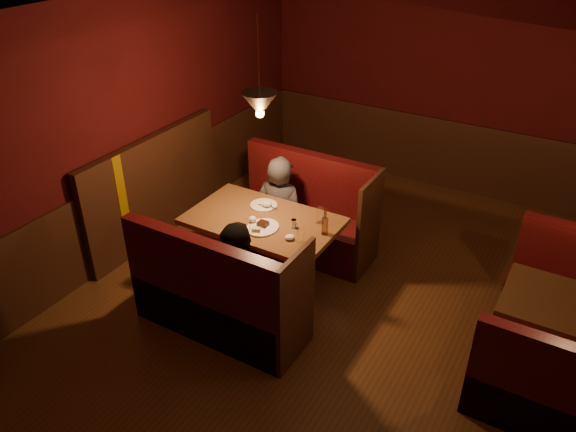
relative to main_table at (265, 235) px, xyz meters
The scene contains 8 objects.
room 1.06m from the main_table, ahead, with size 6.02×7.02×2.92m.
main_table is the anchor object (origin of this frame).
main_bench_far 0.92m from the main_table, 88.90° to the left, with size 1.70×0.61×1.16m.
main_bench_near 0.92m from the main_table, 88.91° to the right, with size 1.70×0.61×1.16m.
second_table 3.00m from the main_table, ahead, with size 1.26×0.81×0.71m.
second_bench_near 3.06m from the main_table, ahead, with size 1.39×0.52×1.00m.
diner_a 0.62m from the main_table, 105.47° to the left, with size 0.59×0.39×1.61m, color #2E2E30.
diner_b 0.63m from the main_table, 78.87° to the right, with size 0.70×0.55×1.45m, color black.
Camera 1 is at (1.46, -3.91, 3.77)m, focal length 35.00 mm.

